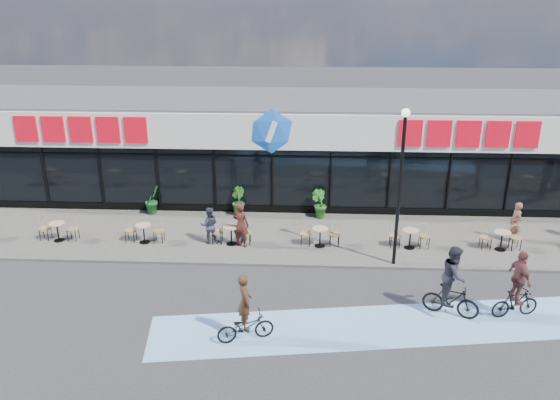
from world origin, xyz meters
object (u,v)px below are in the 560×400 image
(lamp_post, at_px, (401,176))
(patron_left, at_px, (241,225))
(potted_plant_right, at_px, (319,204))
(patron_right, at_px, (209,225))
(potted_plant_mid, at_px, (238,201))
(pedestrian_a, at_px, (515,222))
(cyclist_b, at_px, (518,289))
(potted_plant_left, at_px, (152,200))
(cyclist_a, at_px, (453,286))

(lamp_post, bearing_deg, patron_left, 168.11)
(potted_plant_right, bearing_deg, patron_right, -146.77)
(potted_plant_mid, xyz_separation_m, pedestrian_a, (10.99, -2.28, 0.19))
(potted_plant_mid, relative_size, cyclist_b, 0.57)
(potted_plant_right, distance_m, cyclist_b, 9.29)
(potted_plant_left, bearing_deg, cyclist_b, -29.86)
(potted_plant_mid, xyz_separation_m, cyclist_b, (9.23, -7.48, 0.21))
(lamp_post, bearing_deg, patron_right, 168.15)
(patron_left, height_order, cyclist_b, cyclist_b)
(potted_plant_mid, bearing_deg, cyclist_a, -45.74)
(patron_right, relative_size, cyclist_b, 0.67)
(potted_plant_left, height_order, patron_right, patron_right)
(patron_left, xyz_separation_m, cyclist_a, (6.80, -4.32, 0.03))
(potted_plant_right, relative_size, pedestrian_a, 0.76)
(potted_plant_mid, relative_size, pedestrian_a, 0.77)
(lamp_post, xyz_separation_m, potted_plant_mid, (-6.10, 4.37, -2.66))
(potted_plant_mid, bearing_deg, patron_right, -103.92)
(patron_left, distance_m, cyclist_a, 8.06)
(pedestrian_a, distance_m, cyclist_b, 5.50)
(potted_plant_right, xyz_separation_m, pedestrian_a, (7.47, -2.12, 0.19))
(lamp_post, relative_size, potted_plant_mid, 4.53)
(potted_plant_mid, distance_m, cyclist_a, 10.49)
(patron_right, bearing_deg, lamp_post, 159.27)
(patron_left, distance_m, patron_right, 1.28)
(cyclist_b, bearing_deg, patron_right, 155.45)
(potted_plant_right, relative_size, patron_left, 0.69)
(pedestrian_a, bearing_deg, potted_plant_right, -115.36)
(potted_plant_mid, bearing_deg, patron_left, -80.86)
(potted_plant_left, bearing_deg, lamp_post, -23.74)
(potted_plant_left, height_order, cyclist_b, cyclist_b)
(potted_plant_mid, relative_size, patron_right, 0.85)
(patron_left, bearing_deg, cyclist_a, 165.23)
(lamp_post, bearing_deg, pedestrian_a, 23.18)
(patron_left, bearing_deg, cyclist_b, 171.41)
(potted_plant_left, distance_m, cyclist_a, 13.33)
(patron_left, xyz_separation_m, pedestrian_a, (10.47, 0.92, -0.08))
(patron_right, height_order, cyclist_a, cyclist_a)
(patron_right, bearing_deg, potted_plant_right, -155.65)
(cyclist_a, bearing_deg, potted_plant_mid, 134.26)
(patron_left, bearing_deg, potted_plant_left, -18.96)
(lamp_post, relative_size, cyclist_a, 2.45)
(potted_plant_left, relative_size, pedestrian_a, 0.78)
(patron_left, relative_size, patron_right, 1.22)
(patron_right, distance_m, cyclist_b, 10.95)
(potted_plant_mid, height_order, potted_plant_right, potted_plant_mid)
(lamp_post, height_order, potted_plant_right, lamp_post)
(potted_plant_left, distance_m, pedestrian_a, 14.88)
(potted_plant_right, distance_m, cyclist_a, 8.28)
(potted_plant_left, xyz_separation_m, patron_right, (3.00, -2.89, 0.10))
(cyclist_a, bearing_deg, patron_right, 150.38)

